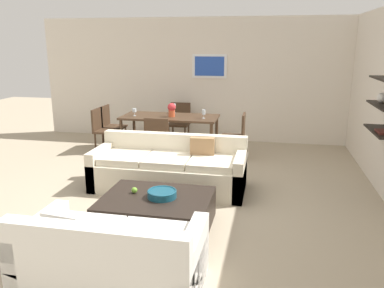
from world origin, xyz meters
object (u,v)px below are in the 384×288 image
object	(u,v)px
dining_chair_head	(180,120)
dining_chair_left_far	(110,123)
loveseat_white	(111,260)
wine_glass_right_near	(204,112)
wine_glass_left_near	(134,110)
apple_on_coffee_table	(134,190)
dining_chair_left_near	(103,127)
wine_glass_head	(174,106)
dining_table	(170,120)
dining_chair_foot	(158,138)
sofa_beige	(170,170)
coffee_table	(157,212)
dining_chair_right_near	(237,133)
decorative_bowl	(162,194)
centerpiece_vase	(172,109)

from	to	relation	value
dining_chair_head	dining_chair_left_far	distance (m)	1.50
loveseat_white	wine_glass_right_near	world-z (taller)	wine_glass_right_near
dining_chair_head	wine_glass_left_near	distance (m)	1.22
apple_on_coffee_table	dining_chair_left_near	bearing A→B (deg)	120.47
loveseat_white	wine_glass_head	bearing A→B (deg)	97.38
dining_table	dining_chair_foot	xyz separation A→B (m)	(0.00, -0.83, -0.17)
dining_chair_head	dining_chair_left_far	size ratio (longest dim) A/B	1.00
dining_chair_head	dining_chair_left_far	bearing A→B (deg)	-154.77
sofa_beige	wine_glass_left_near	xyz separation A→B (m)	(-1.19, 1.81, 0.56)
wine_glass_right_near	sofa_beige	bearing A→B (deg)	-96.44
loveseat_white	dining_chair_head	xyz separation A→B (m)	(-0.62, 5.28, 0.21)
coffee_table	wine_glass_head	bearing A→B (deg)	100.64
dining_chair_left_far	wine_glass_left_near	xyz separation A→B (m)	(0.66, -0.29, 0.35)
apple_on_coffee_table	wine_glass_left_near	world-z (taller)	wine_glass_left_near
wine_glass_left_near	wine_glass_right_near	bearing A→B (deg)	0.00
apple_on_coffee_table	wine_glass_right_near	world-z (taller)	wine_glass_right_near
dining_chair_left_near	wine_glass_head	world-z (taller)	wine_glass_head
coffee_table	wine_glass_left_near	xyz separation A→B (m)	(-1.36, 3.09, 0.67)
coffee_table	dining_chair_left_near	bearing A→B (deg)	123.99
sofa_beige	dining_chair_head	bearing A→B (deg)	100.21
sofa_beige	dining_chair_right_near	distance (m)	1.94
coffee_table	dining_chair_left_near	xyz separation A→B (m)	(-2.02, 3.00, 0.31)
dining_chair_left_near	sofa_beige	bearing A→B (deg)	-42.99
dining_chair_foot	decorative_bowl	bearing A→B (deg)	-72.65
sofa_beige	dining_table	world-z (taller)	sofa_beige
dining_chair_left_near	dining_chair_right_near	distance (m)	2.71
decorative_bowl	dining_chair_left_near	xyz separation A→B (m)	(-2.09, 3.00, 0.08)
wine_glass_head	centerpiece_vase	world-z (taller)	centerpiece_vase
dining_chair_left_near	wine_glass_head	distance (m)	1.51
apple_on_coffee_table	dining_chair_foot	world-z (taller)	dining_chair_foot
dining_table	apple_on_coffee_table	bearing A→B (deg)	-83.27
sofa_beige	decorative_bowl	distance (m)	1.30
coffee_table	wine_glass_left_near	size ratio (longest dim) A/B	8.83
dining_chair_left_near	loveseat_white	bearing A→B (deg)	-65.09
coffee_table	dining_chair_left_far	xyz separation A→B (m)	(-2.02, 3.38, 0.31)
coffee_table	apple_on_coffee_table	distance (m)	0.38
apple_on_coffee_table	wine_glass_head	bearing A→B (deg)	96.03
dining_chair_left_near	centerpiece_vase	xyz separation A→B (m)	(1.41, 0.14, 0.39)
loveseat_white	coffee_table	distance (m)	1.26
apple_on_coffee_table	wine_glass_head	distance (m)	3.53
sofa_beige	dining_chair_foot	distance (m)	1.21
dining_table	dining_chair_left_near	bearing A→B (deg)	-172.03
apple_on_coffee_table	dining_chair_right_near	world-z (taller)	dining_chair_right_near
dining_chair_left_near	wine_glass_right_near	bearing A→B (deg)	2.38
dining_chair_head	wine_glass_left_near	size ratio (longest dim) A/B	6.01
dining_table	dining_chair_left_far	distance (m)	1.38
dining_chair_left_far	wine_glass_left_near	world-z (taller)	wine_glass_left_near
dining_chair_left_far	wine_glass_head	distance (m)	1.42
dining_chair_left_far	dining_chair_foot	bearing A→B (deg)	-36.91
wine_glass_left_near	wine_glass_head	size ratio (longest dim) A/B	0.76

